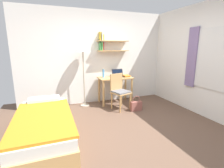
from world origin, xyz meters
TOP-DOWN VIEW (x-y plane):
  - ground_plane at (0.00, 0.00)m, footprint 5.28×5.28m
  - wall_back at (0.01, 2.02)m, footprint 4.40×0.27m
  - wall_right at (2.02, 0.01)m, footprint 0.10×4.40m
  - bed at (-1.48, 0.28)m, footprint 0.92×2.02m
  - desk at (0.41, 1.70)m, footprint 0.95×0.53m
  - desk_chair at (0.34, 1.22)m, footprint 0.52×0.52m
  - standing_lamp at (-0.48, 1.74)m, footprint 0.37×0.37m
  - laptop at (0.51, 1.74)m, footprint 0.34×0.23m
  - water_bottle at (0.08, 1.78)m, footprint 0.06×0.06m
  - book_stack at (0.74, 1.68)m, footprint 0.18×0.24m
  - handbag at (0.68, 0.92)m, footprint 0.29×0.11m

SIDE VIEW (x-z plane):
  - ground_plane at x=0.00m, z-range 0.00..0.00m
  - handbag at x=0.68m, z-range -0.06..0.33m
  - bed at x=-1.48m, z-range -0.03..0.51m
  - desk_chair at x=0.34m, z-range 0.04..0.97m
  - desk at x=0.41m, z-range 0.22..0.98m
  - book_stack at x=0.74m, z-range 0.76..0.81m
  - laptop at x=0.51m, z-range 0.70..0.92m
  - water_bottle at x=0.08m, z-range 0.76..0.99m
  - wall_right at x=2.02m, z-range 0.00..2.60m
  - wall_back at x=0.01m, z-range 0.01..2.61m
  - standing_lamp at x=-0.48m, z-range 0.64..2.35m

